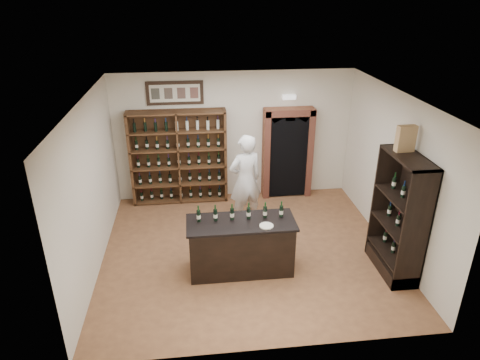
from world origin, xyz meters
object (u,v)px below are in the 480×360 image
object	(u,v)px
tasting_counter	(241,246)
counter_bottle_0	(199,216)
side_cabinet	(398,233)
shopkeeper	(245,180)
wine_shelf	(179,157)
wine_crate	(406,139)

from	to	relation	value
tasting_counter	counter_bottle_0	size ratio (longest dim) A/B	6.27
tasting_counter	side_cabinet	size ratio (longest dim) A/B	0.85
side_cabinet	shopkeeper	bearing A→B (deg)	140.50
shopkeeper	wine_shelf	bearing A→B (deg)	-60.31
counter_bottle_0	shopkeeper	size ratio (longest dim) A/B	0.15
counter_bottle_0	wine_shelf	bearing A→B (deg)	97.62
wine_crate	shopkeeper	bearing A→B (deg)	140.21
tasting_counter	wine_shelf	bearing A→B (deg)	110.56
wine_shelf	tasting_counter	distance (m)	3.19
counter_bottle_0	side_cabinet	size ratio (longest dim) A/B	0.14
counter_bottle_0	shopkeeper	xyz separation A→B (m)	(1.01, 1.61, -0.11)
counter_bottle_0	wine_crate	size ratio (longest dim) A/B	0.68
shopkeeper	counter_bottle_0	bearing A→B (deg)	39.01
wine_shelf	counter_bottle_0	bearing A→B (deg)	-82.38
wine_shelf	side_cabinet	world-z (taller)	same
tasting_counter	wine_crate	bearing A→B (deg)	-1.55
wine_crate	side_cabinet	bearing A→B (deg)	-86.81
shopkeeper	wine_crate	bearing A→B (deg)	124.63
counter_bottle_0	side_cabinet	xyz separation A→B (m)	(3.44, -0.39, -0.35)
shopkeeper	wine_crate	world-z (taller)	wine_crate
side_cabinet	tasting_counter	bearing A→B (deg)	173.72
side_cabinet	wine_crate	size ratio (longest dim) A/B	4.98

